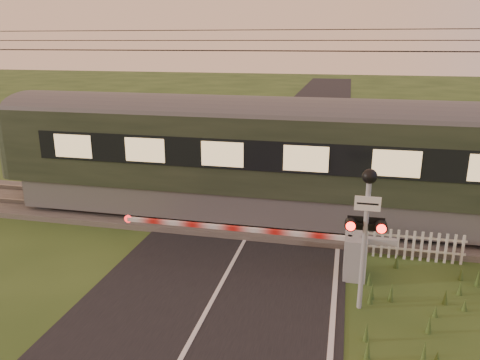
# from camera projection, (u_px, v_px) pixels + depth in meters

# --- Properties ---
(ground) EXTENTS (160.00, 160.00, 0.00)m
(ground) POSITION_uv_depth(u_px,v_px,m) (194.00, 334.00, 9.60)
(ground) COLOR #274018
(ground) RESTS_ON ground
(road) EXTENTS (6.00, 140.00, 0.03)m
(road) POSITION_uv_depth(u_px,v_px,m) (192.00, 341.00, 9.38)
(road) COLOR black
(road) RESTS_ON ground
(track_bed) EXTENTS (140.00, 3.40, 0.39)m
(track_bed) POSITION_uv_depth(u_px,v_px,m) (256.00, 219.00, 15.65)
(track_bed) COLOR #47423D
(track_bed) RESTS_ON ground
(overhead_wires) EXTENTS (120.00, 0.62, 0.62)m
(overhead_wires) POSITION_uv_depth(u_px,v_px,m) (257.00, 43.00, 14.04)
(overhead_wires) COLOR black
(overhead_wires) RESTS_ON ground
(boom_gate) EXTENTS (7.31, 0.84, 1.12)m
(boom_gate) POSITION_uv_depth(u_px,v_px,m) (340.00, 252.00, 11.91)
(boom_gate) COLOR gray
(boom_gate) RESTS_ON ground
(crossing_signal) EXTENTS (0.83, 0.35, 3.25)m
(crossing_signal) POSITION_uv_depth(u_px,v_px,m) (367.00, 215.00, 9.93)
(crossing_signal) COLOR gray
(crossing_signal) RESTS_ON ground
(picket_fence) EXTENTS (2.70, 0.07, 0.85)m
(picket_fence) POSITION_uv_depth(u_px,v_px,m) (414.00, 245.00, 12.75)
(picket_fence) COLOR silver
(picket_fence) RESTS_ON ground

